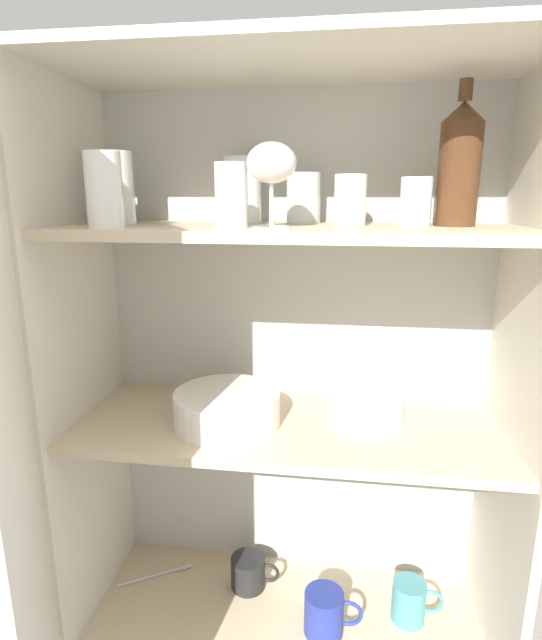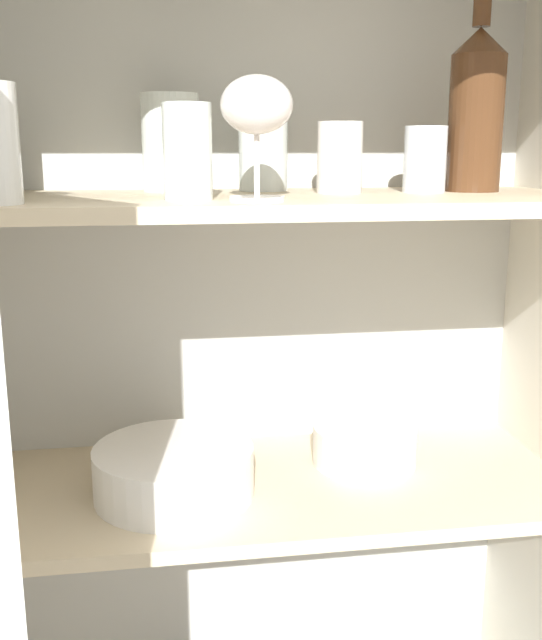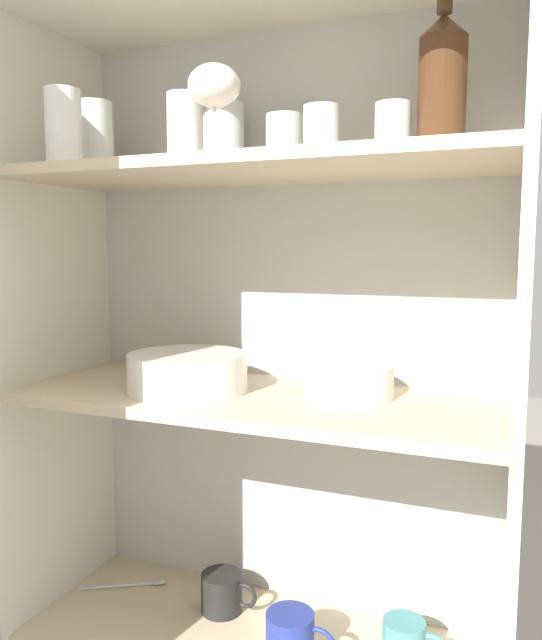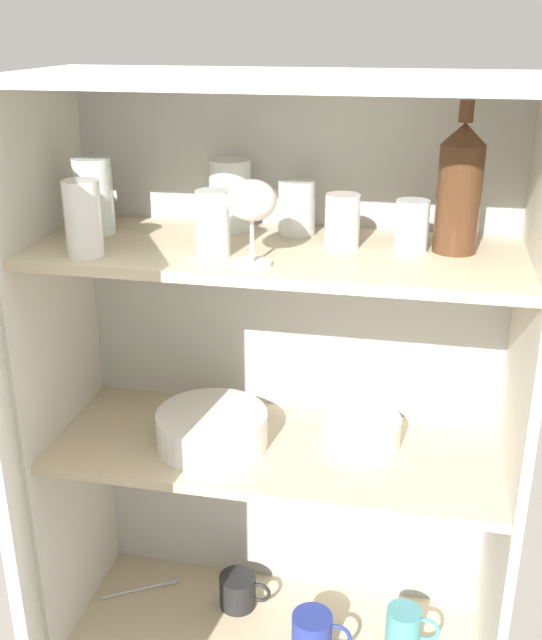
# 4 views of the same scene
# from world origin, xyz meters

# --- Properties ---
(cupboard_back_panel) EXTENTS (0.94, 0.02, 1.53)m
(cupboard_back_panel) POSITION_xyz_m (0.00, 0.36, 0.77)
(cupboard_back_panel) COLOR silver
(cupboard_back_panel) RESTS_ON ground_plane
(shelf_board_middle) EXTENTS (0.91, 0.35, 0.02)m
(shelf_board_middle) POSITION_xyz_m (0.00, 0.18, 0.81)
(shelf_board_middle) COLOR beige
(shelf_board_upper) EXTENTS (0.91, 0.35, 0.02)m
(shelf_board_upper) POSITION_xyz_m (0.00, 0.18, 1.23)
(shelf_board_upper) COLOR beige
(tumbler_glass_0) EXTENTS (0.06, 0.06, 0.12)m
(tumbler_glass_0) POSITION_xyz_m (-0.10, 0.11, 1.30)
(tumbler_glass_0) COLOR white
(tumbler_glass_0) RESTS_ON shelf_board_upper
(tumbler_glass_2) EXTENTS (0.06, 0.06, 0.10)m
(tumbler_glass_2) POSITION_xyz_m (0.12, 0.21, 1.29)
(tumbler_glass_2) COLOR silver
(tumbler_glass_2) RESTS_ON shelf_board_upper
(tumbler_glass_3) EXTENTS (0.06, 0.06, 0.09)m
(tumbler_glass_3) POSITION_xyz_m (0.24, 0.21, 1.29)
(tumbler_glass_3) COLOR white
(tumbler_glass_3) RESTS_ON shelf_board_upper
(tumbler_glass_4) EXTENTS (0.08, 0.08, 0.14)m
(tumbler_glass_4) POSITION_xyz_m (-0.11, 0.29, 1.31)
(tumbler_glass_4) COLOR white
(tumbler_glass_4) RESTS_ON shelf_board_upper
(tumbler_glass_5) EXTENTS (0.07, 0.07, 0.11)m
(tumbler_glass_5) POSITION_xyz_m (0.02, 0.28, 1.29)
(tumbler_glass_5) COLOR white
(tumbler_glass_5) RESTS_ON shelf_board_upper
(wine_glass_0) EXTENTS (0.09, 0.09, 0.15)m
(wine_glass_0) POSITION_xyz_m (-0.02, 0.06, 1.35)
(wine_glass_0) COLOR silver
(wine_glass_0) RESTS_ON shelf_board_upper
(wine_bottle) EXTENTS (0.08, 0.08, 0.27)m
(wine_bottle) POSITION_xyz_m (0.32, 0.22, 1.36)
(wine_bottle) COLOR #4C2D19
(wine_bottle) RESTS_ON shelf_board_upper
(plate_stack_white) EXTENTS (0.23, 0.23, 0.07)m
(plate_stack_white) POSITION_xyz_m (-0.13, 0.15, 0.86)
(plate_stack_white) COLOR white
(plate_stack_white) RESTS_ON shelf_board_middle
(mixing_bowl_large) EXTENTS (0.16, 0.16, 0.06)m
(mixing_bowl_large) POSITION_xyz_m (0.17, 0.22, 0.85)
(mixing_bowl_large) COLOR silver
(mixing_bowl_large) RESTS_ON shelf_board_middle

